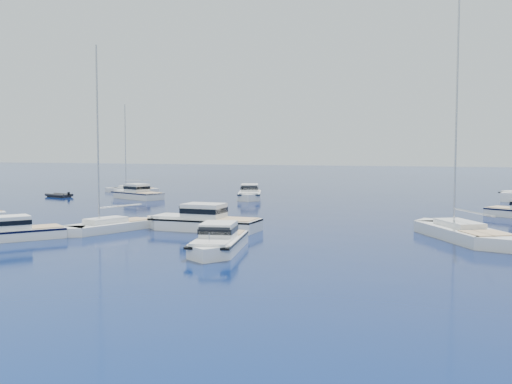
% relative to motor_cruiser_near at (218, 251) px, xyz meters
% --- Properties ---
extents(ground, '(400.00, 400.00, 0.00)m').
position_rel_motor_cruiser_near_xyz_m(ground, '(-5.81, -3.63, 0.00)').
color(ground, navy).
rests_on(ground, ground).
extents(motor_cruiser_near, '(4.48, 9.00, 2.26)m').
position_rel_motor_cruiser_near_xyz_m(motor_cruiser_near, '(0.00, 0.00, 0.00)').
color(motor_cruiser_near, white).
rests_on(motor_cruiser_near, ground).
extents(motor_cruiser_left, '(6.92, 8.10, 2.16)m').
position_rel_motor_cruiser_near_xyz_m(motor_cruiser_left, '(-15.48, -0.92, 0.00)').
color(motor_cruiser_left, white).
rests_on(motor_cruiser_left, ground).
extents(motor_cruiser_centre, '(10.13, 3.15, 2.65)m').
position_rel_motor_cruiser_near_xyz_m(motor_cruiser_centre, '(-5.22, 8.55, 0.00)').
color(motor_cruiser_centre, white).
rests_on(motor_cruiser_centre, ground).
extents(motor_cruiser_far_l, '(9.59, 6.27, 2.42)m').
position_rel_motor_cruiser_near_xyz_m(motor_cruiser_far_l, '(-26.13, 32.77, 0.00)').
color(motor_cruiser_far_l, silver).
rests_on(motor_cruiser_far_l, ground).
extents(motor_cruiser_horizon, '(5.67, 9.64, 2.42)m').
position_rel_motor_cruiser_near_xyz_m(motor_cruiser_horizon, '(-12.25, 37.23, 0.00)').
color(motor_cruiser_horizon, white).
rests_on(motor_cruiser_horizon, ground).
extents(sailboat_fore, '(5.46, 10.22, 14.57)m').
position_rel_motor_cruiser_near_xyz_m(sailboat_fore, '(-11.62, 5.60, 0.00)').
color(sailboat_fore, white).
rests_on(sailboat_fore, ground).
extents(sailboat_mid_r, '(9.14, 12.53, 18.50)m').
position_rel_motor_cruiser_near_xyz_m(sailboat_mid_r, '(13.99, 10.56, 0.00)').
color(sailboat_mid_r, silver).
rests_on(sailboat_mid_r, ground).
extents(sailboat_far_l, '(9.27, 3.30, 13.34)m').
position_rel_motor_cruiser_near_xyz_m(sailboat_far_l, '(-32.89, 42.51, 0.00)').
color(sailboat_far_l, silver).
rests_on(sailboat_far_l, ground).
extents(tender_grey_near, '(3.58, 3.55, 0.95)m').
position_rel_motor_cruiser_near_xyz_m(tender_grey_near, '(-11.55, 7.52, 0.00)').
color(tender_grey_near, black).
rests_on(tender_grey_near, ground).
extents(tender_grey_far, '(4.24, 2.92, 0.95)m').
position_rel_motor_cruiser_near_xyz_m(tender_grey_far, '(-37.00, 31.37, 0.00)').
color(tender_grey_far, black).
rests_on(tender_grey_far, ground).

